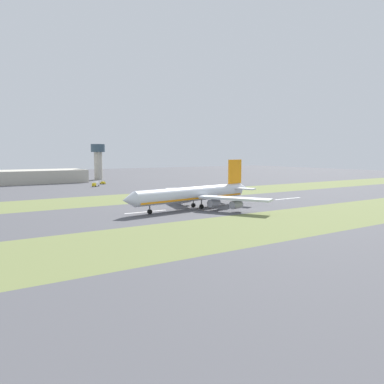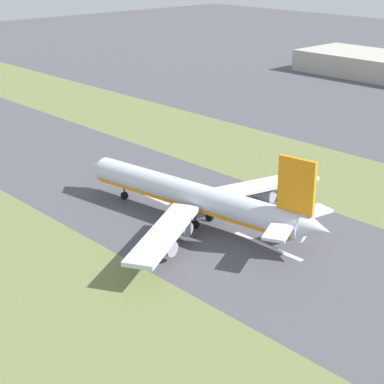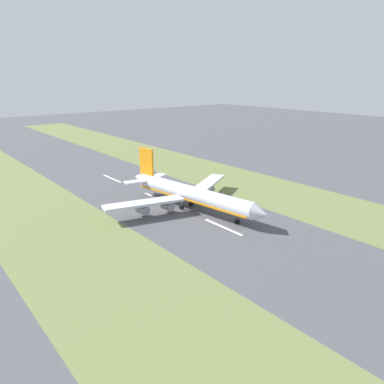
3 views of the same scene
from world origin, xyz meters
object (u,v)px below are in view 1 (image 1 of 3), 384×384
Objects in this scene: terminal_building at (9,177)px; apron_car at (103,183)px; control_tower at (98,158)px; service_truck at (96,184)px; airplane_main_jet at (195,194)px.

terminal_building reaches higher than apron_car.
control_tower reaches higher than service_truck.
apron_car is (-39.61, -58.37, -4.02)m from terminal_building.
control_tower is 71.61m from service_truck.
service_truck is (-65.12, 24.21, -17.37)m from control_tower.
service_truck is at bearing 159.61° from control_tower.
control_tower is (8.71, -71.56, 14.01)m from terminal_building.
airplane_main_jet is 0.62× the size of terminal_building.
terminal_building is at bearing 40.02° from service_truck.
terminal_building is 3.53× the size of control_tower.
control_tower reaches higher than terminal_building.
control_tower reaches higher than apron_car.
airplane_main_jet is 2.17× the size of control_tower.
terminal_building is at bearing 15.37° from airplane_main_jet.
control_tower is 6.50× the size of apron_car.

